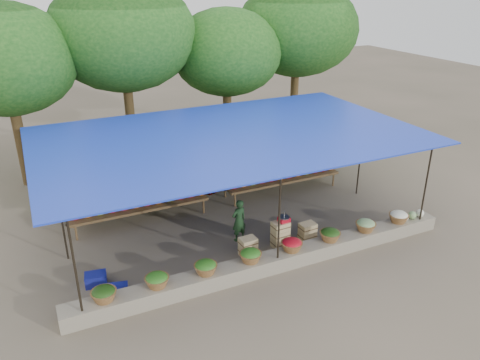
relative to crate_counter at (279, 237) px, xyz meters
name	(u,v)px	position (x,y,z in m)	size (l,w,h in m)	color
ground	(231,222)	(-0.63, 1.88, -0.31)	(60.00, 60.00, 0.00)	brown
stone_curb	(275,261)	(-0.63, -0.87, -0.11)	(10.60, 0.55, 0.40)	gray
stall_canopy	(229,139)	(-0.63, 1.94, 2.37)	(10.80, 6.60, 2.82)	black
produce_baskets	(272,250)	(-0.73, -0.87, 0.25)	(8.98, 0.58, 0.34)	brown
netting_backdrop	(194,152)	(-0.63, 5.03, 0.94)	(10.60, 0.06, 2.50)	#1D4719
tree_row	(176,41)	(-0.13, 7.97, 4.39)	(16.51, 5.50, 7.12)	#362813
fruit_table_left	(139,202)	(-3.12, 3.24, 0.30)	(4.21, 0.95, 0.93)	#523D20
fruit_table_right	(280,175)	(1.88, 3.24, 0.30)	(4.21, 0.95, 0.93)	#523D20
crate_counter	(279,237)	(0.00, 0.00, 0.00)	(2.36, 0.36, 0.77)	tan
weighing_scale	(284,219)	(0.13, 0.00, 0.54)	(0.31, 0.31, 0.33)	red
vendor_seated	(239,220)	(-0.87, 0.81, 0.32)	(0.46, 0.30, 1.27)	#173319
customer_left	(75,200)	(-4.90, 3.73, 0.51)	(0.80, 0.62, 1.65)	slate
customer_mid	(211,169)	(-0.40, 4.05, 0.60)	(1.18, 0.68, 1.83)	slate
customer_right	(288,161)	(2.56, 3.92, 0.45)	(0.90, 0.37, 1.53)	slate
blue_crate_front	(117,292)	(-4.58, -0.35, -0.15)	(0.52, 0.37, 0.31)	navy
blue_crate_back	(96,279)	(-4.94, 0.38, -0.16)	(0.51, 0.37, 0.31)	navy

